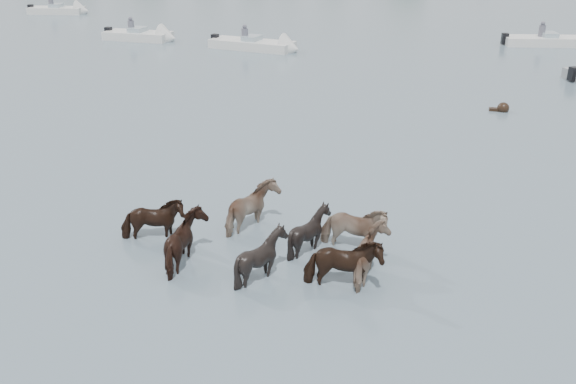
# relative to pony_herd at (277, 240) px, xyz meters

# --- Properties ---
(ground) EXTENTS (400.00, 400.00, 0.00)m
(ground) POSITION_rel_pony_herd_xyz_m (-2.45, -1.85, -0.40)
(ground) COLOR #4A5F6A
(ground) RESTS_ON ground
(pony_herd) EXTENTS (6.47, 3.41, 1.29)m
(pony_herd) POSITION_rel_pony_herd_xyz_m (0.00, 0.00, 0.00)
(pony_herd) COLOR black
(pony_herd) RESTS_ON ground
(swimming_pony) EXTENTS (0.72, 0.44, 0.44)m
(swimming_pony) POSITION_rel_pony_herd_xyz_m (5.55, 12.71, -0.30)
(swimming_pony) COLOR black
(swimming_pony) RESTS_ON ground
(motorboat_a) EXTENTS (4.61, 1.89, 1.92)m
(motorboat_a) POSITION_rel_pony_herd_xyz_m (-13.57, 23.70, -0.17)
(motorboat_a) COLOR silver
(motorboat_a) RESTS_ON ground
(motorboat_b) EXTENTS (5.40, 2.61, 1.92)m
(motorboat_b) POSITION_rel_pony_herd_xyz_m (-6.17, 22.30, -0.18)
(motorboat_b) COLOR silver
(motorboat_b) RESTS_ON ground
(motorboat_c) EXTENTS (5.55, 2.45, 1.92)m
(motorboat_c) POSITION_rel_pony_herd_xyz_m (9.88, 27.39, -0.18)
(motorboat_c) COLOR silver
(motorboat_c) RESTS_ON ground
(motorboat_f) EXTENTS (4.72, 2.28, 1.92)m
(motorboat_f) POSITION_rel_pony_herd_xyz_m (-24.40, 32.90, -0.17)
(motorboat_f) COLOR silver
(motorboat_f) RESTS_ON ground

